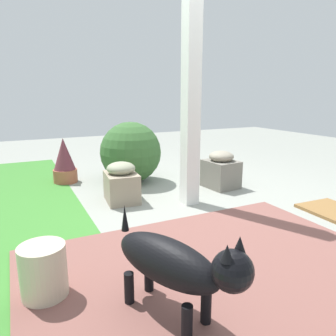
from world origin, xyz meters
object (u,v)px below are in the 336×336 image
doormat (335,211)px  stone_planter_mid (121,183)px  porch_pillar (191,81)px  stone_planter_nearest (221,170)px  terracotta_pot_spiky (64,161)px  dog (174,264)px  ceramic_urn (44,272)px  round_shrub (131,152)px

doormat → stone_planter_mid: bearing=54.5°
stone_planter_mid → porch_pillar: bearing=-120.8°
stone_planter_nearest → doormat: stone_planter_nearest is taller
porch_pillar → terracotta_pot_spiky: porch_pillar is taller
dog → ceramic_urn: bearing=49.7°
ceramic_urn → doormat: bearing=-86.8°
ceramic_urn → porch_pillar: bearing=-56.2°
ceramic_urn → terracotta_pot_spiky: bearing=-11.3°
dog → doormat: 2.19m
terracotta_pot_spiky → ceramic_urn: 2.47m
round_shrub → doormat: 2.40m
round_shrub → dog: size_ratio=1.00×
round_shrub → terracotta_pot_spiky: size_ratio=1.35×
stone_planter_mid → round_shrub: bearing=-27.3°
stone_planter_mid → ceramic_urn: bearing=146.9°
stone_planter_nearest → terracotta_pot_spiky: bearing=57.3°
round_shrub → terracotta_pot_spiky: 0.86m
round_shrub → ceramic_urn: round_shrub is taller
porch_pillar → dog: (-1.50, 0.95, -0.93)m
stone_planter_nearest → doormat: (-1.20, -0.49, -0.20)m
stone_planter_mid → doormat: stone_planter_mid is taller
terracotta_pot_spiky → ceramic_urn: bearing=168.7°
round_shrub → terracotta_pot_spiky: (0.35, 0.77, -0.11)m
porch_pillar → ceramic_urn: bearing=123.8°
porch_pillar → dog: size_ratio=3.21×
stone_planter_nearest → round_shrub: (0.72, 0.89, 0.18)m
doormat → ceramic_urn: bearing=93.2°
doormat → round_shrub: bearing=35.6°
terracotta_pot_spiky → round_shrub: bearing=-114.5°
ceramic_urn → dog: bearing=-130.3°
stone_planter_nearest → ceramic_urn: size_ratio=1.43×
porch_pillar → stone_planter_nearest: porch_pillar is taller
dog → stone_planter_nearest: bearing=-40.9°
porch_pillar → round_shrub: bearing=14.0°
porch_pillar → doormat: 1.88m
stone_planter_nearest → terracotta_pot_spiky: terracotta_pot_spiky is taller
stone_planter_nearest → dog: (-1.83, 1.59, 0.10)m
terracotta_pot_spiky → stone_planter_mid: bearing=-158.0°
stone_planter_mid → round_shrub: (0.69, -0.35, 0.19)m
stone_planter_nearest → porch_pillar: bearing=117.7°
stone_planter_nearest → doormat: bearing=-158.0°
stone_planter_mid → doormat: bearing=-125.5°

